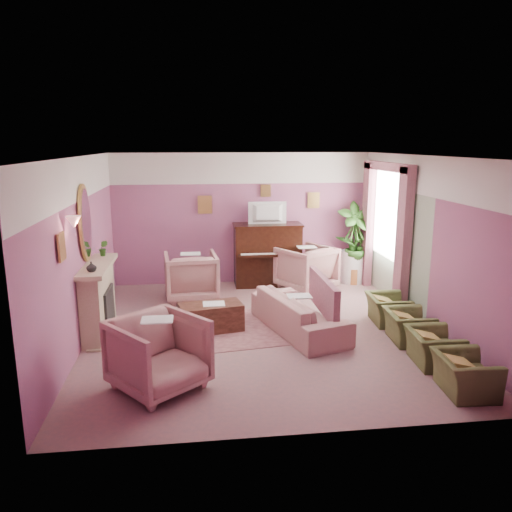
{
  "coord_description": "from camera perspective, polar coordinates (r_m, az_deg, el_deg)",
  "views": [
    {
      "loc": [
        -1.05,
        -7.61,
        3.0
      ],
      "look_at": [
        -0.03,
        0.4,
        1.16
      ],
      "focal_mm": 35.0,
      "sensor_mm": 36.0,
      "label": 1
    }
  ],
  "objects": [
    {
      "name": "fireplace_surround",
      "position": [
        8.33,
        -17.61,
        -4.91
      ],
      "size": [
        0.3,
        1.4,
        1.1
      ],
      "primitive_type": "cube",
      "color": "tan",
      "rests_on": "floor"
    },
    {
      "name": "window_blind",
      "position": [
        9.98,
        14.96,
        4.91
      ],
      "size": [
        0.03,
        1.4,
        1.8
      ],
      "primitive_type": "cube",
      "color": "beige",
      "rests_on": "wall_right"
    },
    {
      "name": "sconce_shade",
      "position": [
        7.01,
        -20.12,
        3.67
      ],
      "size": [
        0.2,
        0.2,
        0.16
      ],
      "primitive_type": "cone",
      "color": "#D47E78",
      "rests_on": "wall_left"
    },
    {
      "name": "palm_plant",
      "position": [
        10.89,
        11.22,
        2.32
      ],
      "size": [
        0.76,
        0.76,
        1.44
      ],
      "primitive_type": "imported",
      "color": "#26541A",
      "rests_on": "palm_pot"
    },
    {
      "name": "sofa",
      "position": [
        8.13,
        4.93,
        -5.75
      ],
      "size": [
        0.69,
        2.07,
        0.84
      ],
      "primitive_type": "imported",
      "color": "tan",
      "rests_on": "floor"
    },
    {
      "name": "wall_front",
      "position": [
        4.99,
        5.33,
        -5.94
      ],
      "size": [
        5.5,
        0.02,
        2.8
      ],
      "primitive_type": "cube",
      "color": "#7B4976",
      "rests_on": "floor"
    },
    {
      "name": "print_back_right",
      "position": [
        10.95,
        6.59,
        6.35
      ],
      "size": [
        0.26,
        0.03,
        0.34
      ],
      "primitive_type": "cube",
      "color": "tan",
      "rests_on": "wall_back"
    },
    {
      "name": "olive_chair_d",
      "position": [
        8.77,
        14.85,
        -5.4
      ],
      "size": [
        0.52,
        0.74,
        0.64
      ],
      "primitive_type": "imported",
      "color": "#4F5A2D",
      "rests_on": "floor"
    },
    {
      "name": "fire_ember",
      "position": [
        8.41,
        -16.51,
        -7.04
      ],
      "size": [
        0.06,
        0.54,
        0.1
      ],
      "primitive_type": "cube",
      "color": "#FF4002",
      "rests_on": "floor"
    },
    {
      "name": "olive_chair_c",
      "position": [
        8.06,
        17.02,
        -7.17
      ],
      "size": [
        0.52,
        0.74,
        0.64
      ],
      "primitive_type": "imported",
      "color": "#4F5A2D",
      "rests_on": "floor"
    },
    {
      "name": "mantel_plant",
      "position": [
        8.66,
        -17.05,
        0.87
      ],
      "size": [
        0.16,
        0.16,
        0.28
      ],
      "primitive_type": "imported",
      "color": "#26541A",
      "rests_on": "mantel_shelf"
    },
    {
      "name": "stripe_panel",
      "position": [
        9.87,
        15.48,
        1.11
      ],
      "size": [
        0.01,
        3.0,
        2.15
      ],
      "primitive_type": "cube",
      "color": "#97A88F",
      "rests_on": "wall_right"
    },
    {
      "name": "floor",
      "position": [
        8.25,
        0.59,
        -8.51
      ],
      "size": [
        5.5,
        6.0,
        0.01
      ],
      "primitive_type": "cube",
      "color": "#855F63",
      "rests_on": "ground"
    },
    {
      "name": "picture_rail_band",
      "position": [
        10.67,
        -1.59,
        10.0
      ],
      "size": [
        5.5,
        0.01,
        0.65
      ],
      "primitive_type": "cube",
      "color": "silver",
      "rests_on": "wall_back"
    },
    {
      "name": "mirror_glass",
      "position": [
        8.07,
        -18.8,
        3.58
      ],
      "size": [
        0.01,
        0.6,
        1.06
      ],
      "primitive_type": "ellipsoid",
      "color": "silver",
      "rests_on": "wall_left"
    },
    {
      "name": "fireplace_inset",
      "position": [
        8.36,
        -16.86,
        -5.88
      ],
      "size": [
        0.18,
        0.72,
        0.68
      ],
      "primitive_type": "cube",
      "color": "#242424",
      "rests_on": "floor"
    },
    {
      "name": "television",
      "position": [
        10.45,
        1.37,
        5.12
      ],
      "size": [
        0.8,
        0.12,
        0.48
      ],
      "primitive_type": "imported",
      "color": "#242424",
      "rests_on": "piano"
    },
    {
      "name": "wall_right",
      "position": [
        8.66,
        18.97,
        1.46
      ],
      "size": [
        0.02,
        6.0,
        2.8
      ],
      "primitive_type": "cube",
      "color": "#7B4976",
      "rests_on": "floor"
    },
    {
      "name": "olive_chair_a",
      "position": [
        6.72,
        22.8,
        -11.75
      ],
      "size": [
        0.52,
        0.74,
        0.64
      ],
      "primitive_type": "imported",
      "color": "#4F5A2D",
      "rests_on": "floor"
    },
    {
      "name": "pelmet",
      "position": [
        9.88,
        14.81,
        9.85
      ],
      "size": [
        0.16,
        2.2,
        0.16
      ],
      "primitive_type": "cube",
      "color": "#8A4F60",
      "rests_on": "wall_right"
    },
    {
      "name": "ceiling",
      "position": [
        7.68,
        0.64,
        11.33
      ],
      "size": [
        5.5,
        6.0,
        0.01
      ],
      "primitive_type": "cube",
      "color": "white",
      "rests_on": "wall_back"
    },
    {
      "name": "area_rug",
      "position": [
        8.28,
        -4.26,
        -8.42
      ],
      "size": [
        2.72,
        2.11,
        0.01
      ],
      "primitive_type": "cube",
      "rotation": [
        0.0,
        0.0,
        0.13
      ],
      "color": "#895356",
      "rests_on": "floor"
    },
    {
      "name": "hearth",
      "position": [
        8.47,
        -16.02,
        -8.36
      ],
      "size": [
        0.55,
        1.5,
        0.02
      ],
      "primitive_type": "cube",
      "color": "tan",
      "rests_on": "floor"
    },
    {
      "name": "piano_keyshelf",
      "position": [
        10.32,
        1.59,
        0.05
      ],
      "size": [
        1.3,
        0.12,
        0.06
      ],
      "primitive_type": "cube",
      "color": "black",
      "rests_on": "piano"
    },
    {
      "name": "curtain_left",
      "position": [
        9.18,
        16.49,
        1.62
      ],
      "size": [
        0.16,
        0.34,
        2.6
      ],
      "primitive_type": "cube",
      "color": "#8A4F60",
      "rests_on": "floor"
    },
    {
      "name": "coffee_table",
      "position": [
        8.21,
        -5.16,
        -6.99
      ],
      "size": [
        1.08,
        0.69,
        0.45
      ],
      "primitive_type": "cube",
      "rotation": [
        0.0,
        0.0,
        0.2
      ],
      "color": "#432319",
      "rests_on": "floor"
    },
    {
      "name": "mantel_shelf",
      "position": [
        8.17,
        -17.67,
        -1.09
      ],
      "size": [
        0.4,
        1.55,
        0.07
      ],
      "primitive_type": "cube",
      "color": "tan",
      "rests_on": "fireplace_surround"
    },
    {
      "name": "wall_back",
      "position": [
        10.78,
        -1.56,
        4.29
      ],
      "size": [
        5.5,
        0.02,
        2.8
      ],
      "primitive_type": "cube",
      "color": "#7B4976",
      "rests_on": "floor"
    },
    {
      "name": "print_left_wall",
      "position": [
        6.74,
        -21.33,
        0.99
      ],
      "size": [
        0.03,
        0.28,
        0.36
      ],
      "primitive_type": "cube",
      "color": "tan",
      "rests_on": "wall_left"
    },
    {
      "name": "mantel_vase",
      "position": [
        7.67,
        -18.3,
        -1.19
      ],
      "size": [
        0.16,
        0.16,
        0.16
      ],
      "primitive_type": "imported",
      "color": "silver",
      "rests_on": "mantel_shelf"
    },
    {
      "name": "table_paper",
      "position": [
        8.14,
        -4.84,
        -5.46
      ],
      "size": [
        0.35,
        0.28,
        0.01
      ],
      "primitive_type": "cube",
      "color": "white",
      "rests_on": "coffee_table"
    },
    {
      "name": "wall_left",
      "position": [
        7.96,
        -19.4,
        0.49
      ],
      "size": [
        0.02,
        6.0,
        2.8
      ],
      "primitive_type": "cube",
      "color": "#7B4976",
      "rests_on": "floor"
    },
    {
      "name": "floral_armchair_right",
      "position": [
        10.37,
        5.76,
        -1.12
      ],
      "size": [
        0.98,
        0.98,
        1.02
      ],
      "primitive_type": "imported",
      "color": "tan",
      "rests_on": "floor"
    },
    {
      "name": "sofa_throw",
      "position": [
        8.17,
        7.71,
        -4.39
      ],
      "size": [
        0.1,
        1.57,
        0.57
      ],
      "primitive_type": "cube",
      "color": "#8A4F60",
      "rests_on": "sofa"
    },
    {
      "name": "side_plant_small",
      "position": [
        10.97,
        11.85,
        1.19
      ],
      "size": [
        0.16,
        0.16,
        0.28
      ],
      "primitive_type": "imported",
      "color": "#26541A",
      "rests_on": "side_table"
    },
    {
      "name": "floral_armchair_front",
      "position": [
        6.34,
        -11.07,
        -10.54
      ],
      "size": [
        0.98,
        0.98,
        1.02
      ],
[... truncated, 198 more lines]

